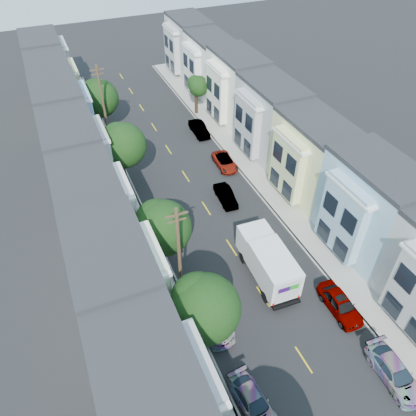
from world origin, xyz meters
TOP-DOWN VIEW (x-y plane):
  - ground at (0.00, 0.00)m, footprint 160.00×160.00m
  - road_slab at (0.00, 15.00)m, footprint 12.00×70.00m
  - curb_left at (-6.05, 15.00)m, footprint 0.30×70.00m
  - curb_right at (6.05, 15.00)m, footprint 0.30×70.00m
  - sidewalk_left at (-7.35, 15.00)m, footprint 2.60×70.00m
  - sidewalk_right at (7.35, 15.00)m, footprint 2.60×70.00m
  - centerline at (0.00, 15.00)m, footprint 0.12×70.00m
  - townhouse_row_left at (-11.15, 15.00)m, footprint 5.00×70.00m
  - townhouse_row_right at (11.15, 15.00)m, footprint 5.00×70.00m
  - tree_b at (-6.30, -2.60)m, footprint 4.70×4.70m
  - tree_c at (-6.30, 6.26)m, footprint 4.70×4.70m
  - tree_d at (-6.30, 19.03)m, footprint 4.70×4.70m
  - tree_e at (-6.30, 31.26)m, footprint 4.70×4.70m
  - tree_far_r at (6.89, 31.25)m, footprint 2.75×2.75m
  - utility_pole_near at (-6.30, 2.00)m, footprint 1.60×0.26m
  - utility_pole_far at (-6.30, 28.00)m, footprint 1.60×0.26m
  - fedex_truck at (1.28, 1.88)m, footprint 2.72×7.06m
  - lead_sedan at (2.33, 12.35)m, footprint 1.67×4.06m
  - parked_left_b at (-4.90, -7.43)m, footprint 2.15×4.36m
  - parked_left_c at (-4.90, -0.63)m, footprint 2.21×5.02m
  - parked_left_d at (-4.90, 11.28)m, footprint 1.86×4.58m
  - parked_right_a at (4.90, -9.50)m, footprint 2.20×4.73m
  - parked_right_b at (4.90, -3.46)m, footprint 1.95×4.75m
  - parked_right_c at (4.90, 18.06)m, footprint 2.29×4.51m
  - parked_right_d at (4.90, 26.01)m, footprint 1.63×4.36m

SIDE VIEW (x-z plane):
  - ground at x=0.00m, z-range 0.00..0.00m
  - centerline at x=0.00m, z-range -0.01..0.01m
  - townhouse_row_left at x=-11.15m, z-range -4.25..4.25m
  - townhouse_row_right at x=11.15m, z-range -4.25..4.25m
  - road_slab at x=0.00m, z-range 0.00..0.02m
  - curb_left at x=-6.05m, z-range 0.00..0.15m
  - curb_right at x=6.05m, z-range 0.00..0.15m
  - sidewalk_left at x=-7.35m, z-range 0.00..0.15m
  - sidewalk_right at x=7.35m, z-range 0.00..0.15m
  - parked_right_c at x=4.90m, z-range 0.00..1.22m
  - parked_left_b at x=-4.90m, z-range 0.00..1.27m
  - lead_sedan at x=2.33m, z-range 0.00..1.32m
  - parked_right_a at x=4.90m, z-range 0.00..1.39m
  - parked_right_d at x=4.90m, z-range 0.00..1.44m
  - parked_left_c at x=-4.90m, z-range 0.00..1.49m
  - parked_left_d at x=-4.90m, z-range 0.00..1.50m
  - parked_right_b at x=4.90m, z-range 0.00..1.52m
  - fedex_truck at x=1.28m, z-range 0.20..3.58m
  - tree_far_r at x=6.89m, z-range 1.24..6.61m
  - tree_c at x=-6.30m, z-range 1.12..8.08m
  - tree_e at x=-6.30m, z-range 1.18..8.27m
  - tree_d at x=-6.30m, z-range 1.32..8.69m
  - utility_pole_near at x=-6.30m, z-range 0.15..10.15m
  - utility_pole_far at x=-6.30m, z-range 0.15..10.15m
  - tree_b at x=-6.30m, z-range 1.42..8.99m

